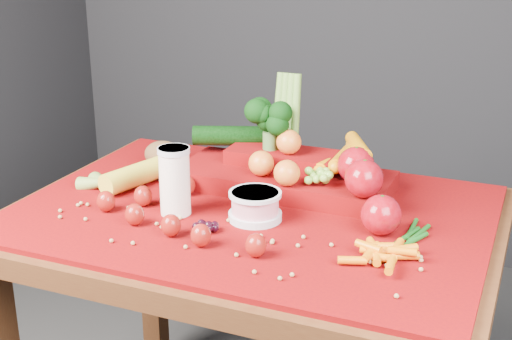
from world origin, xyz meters
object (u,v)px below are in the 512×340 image
at_px(milk_glass, 175,179).
at_px(yogurt_bowl, 255,205).
at_px(table, 253,251).
at_px(produce_mound, 298,167).

relative_size(milk_glass, yogurt_bowl, 1.31).
bearing_deg(milk_glass, table, 30.97).
bearing_deg(produce_mound, yogurt_bowl, -97.31).
bearing_deg(yogurt_bowl, table, 118.40).
bearing_deg(milk_glass, yogurt_bowl, 12.17).
xyz_separation_m(table, milk_glass, (-0.15, -0.09, 0.19)).
relative_size(table, produce_mound, 1.82).
height_order(milk_glass, yogurt_bowl, milk_glass).
height_order(yogurt_bowl, produce_mound, produce_mound).
bearing_deg(milk_glass, produce_mound, 49.96).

